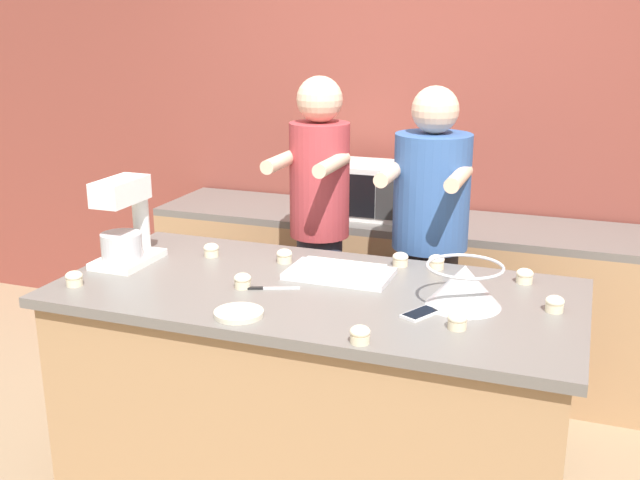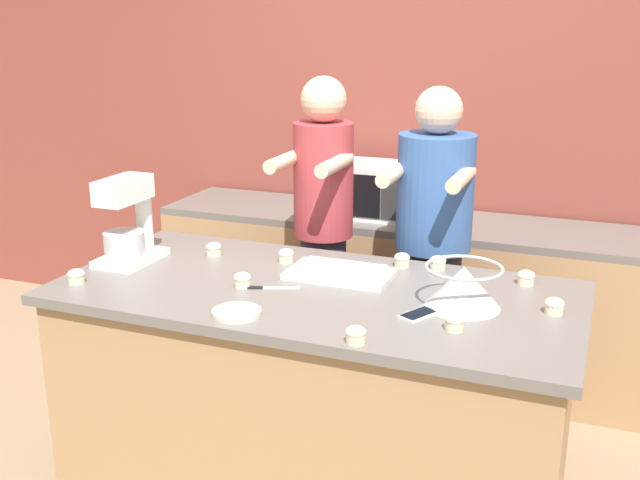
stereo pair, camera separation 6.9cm
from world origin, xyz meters
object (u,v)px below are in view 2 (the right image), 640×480
object	(u,v)px
microwave_oven	(368,189)
cupcake_8	(286,256)
mixing_bowl	(463,285)
knife	(267,288)
person_left	(323,239)
cupcake_2	(243,280)
cupcake_9	(214,249)
cell_phone	(419,314)
cupcake_0	(554,306)
cupcake_3	(402,260)
cupcake_4	(526,277)
person_right	(432,260)
cupcake_1	(76,276)
small_plate	(237,313)
cupcake_6	(438,263)
cupcake_5	(455,322)
baking_tray	(340,272)
stand_mixer	(128,225)
cupcake_7	(356,335)

from	to	relation	value
microwave_oven	cupcake_8	world-z (taller)	microwave_oven
mixing_bowl	knife	xyz separation A→B (m)	(-0.73, -0.09, -0.08)
person_left	microwave_oven	xyz separation A→B (m)	(0.02, 0.63, 0.12)
cupcake_2	cupcake_9	xyz separation A→B (m)	(-0.30, 0.31, 0.00)
cell_phone	person_left	bearing A→B (deg)	128.93
cupcake_0	cupcake_2	distance (m)	1.15
cupcake_3	cupcake_8	size ratio (longest dim) A/B	1.00
mixing_bowl	cupcake_3	bearing A→B (deg)	132.09
cupcake_4	person_right	bearing A→B (deg)	139.49
cupcake_3	cupcake_0	bearing A→B (deg)	-25.72
person_left	cupcake_4	bearing A→B (deg)	-21.44
cupcake_1	mixing_bowl	bearing A→B (deg)	12.06
small_plate	cupcake_6	world-z (taller)	cupcake_6
cupcake_5	cupcake_8	bearing A→B (deg)	150.92
baking_tray	cupcake_2	world-z (taller)	cupcake_2
cell_phone	cupcake_0	world-z (taller)	cupcake_0
baking_tray	cell_phone	world-z (taller)	baking_tray
mixing_bowl	cupcake_8	world-z (taller)	mixing_bowl
person_right	cupcake_9	xyz separation A→B (m)	(-0.85, -0.51, 0.11)
knife	stand_mixer	bearing A→B (deg)	172.84
knife	cupcake_9	xyz separation A→B (m)	(-0.39, 0.29, 0.03)
small_plate	knife	xyz separation A→B (m)	(-0.02, 0.28, -0.01)
person_right	baking_tray	bearing A→B (deg)	-112.86
cupcake_0	cupcake_1	distance (m)	1.80
cupcake_0	cupcake_9	bearing A→B (deg)	174.04
cupcake_6	microwave_oven	bearing A→B (deg)	122.65
microwave_oven	cupcake_0	distance (m)	1.71
person_left	cupcake_1	world-z (taller)	person_left
person_left	cupcake_8	world-z (taller)	person_left
cupcake_6	cupcake_3	bearing A→B (deg)	-173.20
person_right	cupcake_1	distance (m)	1.56
small_plate	cupcake_8	xyz separation A→B (m)	(-0.08, 0.60, 0.02)
mixing_bowl	cupcake_8	size ratio (longest dim) A/B	4.21
person_left	baking_tray	size ratio (longest dim) A/B	4.07
cupcake_1	person_right	bearing A→B (deg)	41.16
cell_phone	cupcake_6	distance (m)	0.52
microwave_oven	cupcake_6	xyz separation A→B (m)	(0.62, -0.97, -0.06)
cupcake_3	cupcake_8	xyz separation A→B (m)	(-0.47, -0.12, 0.00)
cupcake_0	cupcake_6	size ratio (longest dim) A/B	1.00
baking_tray	cupcake_1	xyz separation A→B (m)	(-0.93, -0.45, 0.01)
baking_tray	cupcake_0	size ratio (longest dim) A/B	6.26
cupcake_4	cupcake_3	bearing A→B (deg)	175.84
person_right	microwave_oven	distance (m)	0.83
person_right	mixing_bowl	xyz separation A→B (m)	(0.28, -0.72, 0.16)
small_plate	cupcake_5	world-z (taller)	cupcake_5
small_plate	cupcake_0	xyz separation A→B (m)	(1.03, 0.42, 0.02)
cupcake_9	cupcake_2	bearing A→B (deg)	-45.98
person_left	cupcake_2	xyz separation A→B (m)	(-0.01, -0.82, 0.06)
cupcake_4	cupcake_7	bearing A→B (deg)	-119.91
cupcake_0	cupcake_7	xyz separation A→B (m)	(-0.57, -0.49, 0.00)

